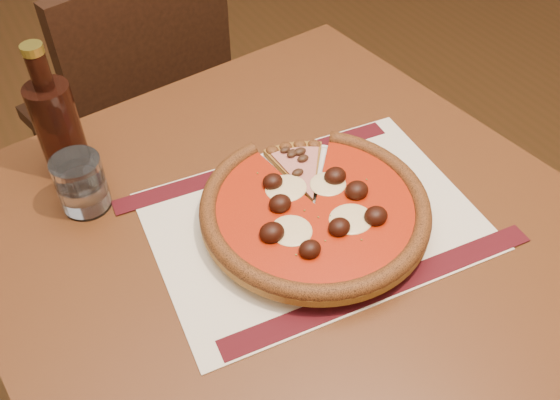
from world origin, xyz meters
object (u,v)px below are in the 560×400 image
object	(u,v)px
bottle	(58,125)
plate	(314,216)
table	(286,269)
water_glass	(81,184)
pizza	(315,206)
chair_far	(138,105)

from	to	relation	value
bottle	plate	bearing A→B (deg)	-46.41
table	water_glass	xyz separation A→B (m)	(-0.23, 0.18, 0.14)
table	bottle	xyz separation A→B (m)	(-0.23, 0.26, 0.19)
pizza	water_glass	bearing A→B (deg)	144.52
bottle	table	bearing A→B (deg)	-48.96
plate	bottle	bearing A→B (deg)	133.59
table	chair_far	bearing A→B (deg)	89.93
pizza	table	bearing A→B (deg)	157.01
table	bottle	world-z (taller)	bottle
table	plate	xyz separation A→B (m)	(0.04, -0.01, 0.11)
plate	water_glass	bearing A→B (deg)	144.58
chair_far	water_glass	world-z (taller)	chair_far
table	bottle	distance (m)	0.40
chair_far	plate	xyz separation A→B (m)	(0.03, -0.74, 0.27)
plate	pizza	bearing A→B (deg)	-104.36
chair_far	water_glass	xyz separation A→B (m)	(-0.23, -0.55, 0.30)
plate	bottle	xyz separation A→B (m)	(-0.27, 0.28, 0.07)
table	water_glass	world-z (taller)	water_glass
chair_far	bottle	distance (m)	0.62
water_glass	plate	bearing A→B (deg)	-35.42
table	chair_far	size ratio (longest dim) A/B	1.03
table	pizza	world-z (taller)	pizza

